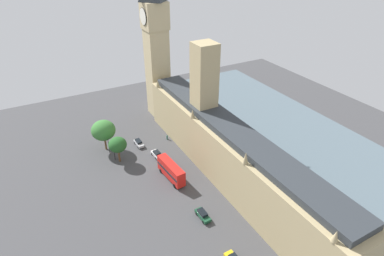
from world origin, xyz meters
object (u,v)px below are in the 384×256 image
object	(u,v)px
plane_tree_far_end	(118,145)
street_lamp_midblock	(108,140)
car_white_under_trees	(157,154)
street_lamp_slot_10	(113,148)
car_dark_green_by_river_gate	(203,215)
parliament_building	(228,150)
clock_tower	(156,40)
double_decker_bus_kerbside	(171,170)
plane_tree_near_tower	(103,130)
car_silver_corner	(139,143)
pedestrian_opposite_hall	(167,137)

from	to	relation	value
plane_tree_far_end	street_lamp_midblock	xyz separation A→B (m)	(1.32, -5.48, -1.27)
car_white_under_trees	street_lamp_slot_10	bearing A→B (deg)	154.67
car_dark_green_by_river_gate	street_lamp_slot_10	world-z (taller)	street_lamp_slot_10
parliament_building	clock_tower	xyz separation A→B (m)	(1.06, -42.02, 18.31)
double_decker_bus_kerbside	street_lamp_midblock	distance (m)	22.41
double_decker_bus_kerbside	plane_tree_near_tower	world-z (taller)	plane_tree_near_tower
car_dark_green_by_river_gate	car_silver_corner	bearing A→B (deg)	-87.60
double_decker_bus_kerbside	car_dark_green_by_river_gate	bearing A→B (deg)	-93.88
pedestrian_opposite_hall	car_dark_green_by_river_gate	bearing A→B (deg)	10.74
car_silver_corner	street_lamp_midblock	world-z (taller)	street_lamp_midblock
double_decker_bus_kerbside	plane_tree_far_end	distance (m)	17.25
street_lamp_midblock	car_dark_green_by_river_gate	bearing A→B (deg)	107.49
parliament_building	street_lamp_midblock	size ratio (longest dim) A/B	12.45
car_white_under_trees	car_dark_green_by_river_gate	xyz separation A→B (m)	(0.31, 27.09, 0.00)
plane_tree_far_end	street_lamp_slot_10	distance (m)	2.29
car_white_under_trees	pedestrian_opposite_hall	distance (m)	9.67
street_lamp_midblock	pedestrian_opposite_hall	bearing A→B (deg)	175.54
parliament_building	plane_tree_near_tower	size ratio (longest dim) A/B	8.01
plane_tree_near_tower	car_silver_corner	bearing A→B (deg)	163.28
clock_tower	street_lamp_midblock	distance (m)	36.39
car_white_under_trees	car_dark_green_by_river_gate	size ratio (longest dim) A/B	0.92
clock_tower	pedestrian_opposite_hall	distance (m)	31.95
car_silver_corner	plane_tree_near_tower	size ratio (longest dim) A/B	0.48
car_dark_green_by_river_gate	street_lamp_midblock	world-z (taller)	street_lamp_midblock
pedestrian_opposite_hall	plane_tree_near_tower	size ratio (longest dim) A/B	0.17
pedestrian_opposite_hall	car_silver_corner	bearing A→B (deg)	-74.12
clock_tower	car_silver_corner	xyz separation A→B (m)	(14.50, 16.94, -25.74)
plane_tree_near_tower	pedestrian_opposite_hall	bearing A→B (deg)	168.30
clock_tower	street_lamp_slot_10	distance (m)	38.31
plane_tree_far_end	street_lamp_slot_10	size ratio (longest dim) A/B	1.35
car_white_under_trees	double_decker_bus_kerbside	world-z (taller)	double_decker_bus_kerbside
car_white_under_trees	plane_tree_far_end	xyz separation A→B (m)	(10.20, -2.98, 4.70)
car_white_under_trees	street_lamp_slot_10	distance (m)	12.40
car_silver_corner	pedestrian_opposite_hall	bearing A→B (deg)	172.20
car_silver_corner	pedestrian_opposite_hall	xyz separation A→B (m)	(-9.12, 1.01, -0.13)
parliament_building	car_dark_green_by_river_gate	bearing A→B (deg)	36.99
clock_tower	car_white_under_trees	bearing A→B (deg)	64.36
street_lamp_midblock	street_lamp_slot_10	size ratio (longest dim) A/B	1.07
clock_tower	plane_tree_near_tower	xyz separation A→B (m)	(23.88, 14.12, -20.03)
parliament_building	plane_tree_far_end	world-z (taller)	parliament_building
car_white_under_trees	street_lamp_midblock	size ratio (longest dim) A/B	0.69
parliament_building	double_decker_bus_kerbside	world-z (taller)	parliament_building
clock_tower	car_silver_corner	size ratio (longest dim) A/B	11.17
parliament_building	double_decker_bus_kerbside	xyz separation A→B (m)	(13.60, -6.02, -5.69)
pedestrian_opposite_hall	parliament_building	bearing A→B (deg)	37.20
parliament_building	car_silver_corner	bearing A→B (deg)	-58.19
car_dark_green_by_river_gate	pedestrian_opposite_hall	bearing A→B (deg)	-102.64
double_decker_bus_kerbside	car_dark_green_by_river_gate	world-z (taller)	double_decker_bus_kerbside
clock_tower	street_lamp_slot_10	bearing A→B (deg)	41.66
clock_tower	car_dark_green_by_river_gate	distance (m)	59.39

